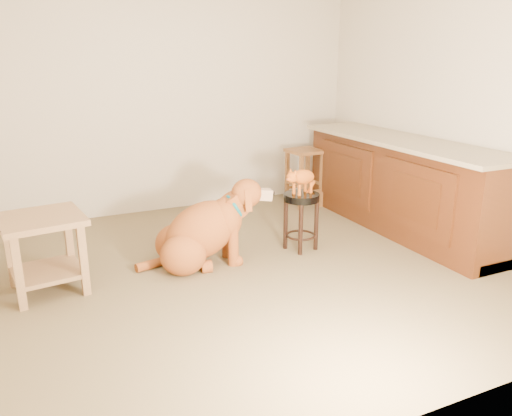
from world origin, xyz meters
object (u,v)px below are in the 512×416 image
padded_stool (301,210)px  side_table (44,242)px  wood_stool (304,177)px  golden_retriever (203,232)px  tabby_kitten (301,178)px

padded_stool → side_table: side_table is taller
wood_stool → golden_retriever: bearing=-144.8°
wood_stool → golden_retriever: (-1.68, -1.18, -0.06)m
golden_retriever → padded_stool: bearing=3.8°
tabby_kitten → side_table: bearing=163.7°
side_table → golden_retriever: 1.24m
side_table → golden_retriever: (1.24, -0.02, -0.10)m
golden_retriever → tabby_kitten: bearing=3.7°
side_table → wood_stool: bearing=21.8°
padded_stool → tabby_kitten: size_ratio=1.32×
padded_stool → side_table: (-2.17, 0.06, 0.01)m
side_table → golden_retriever: size_ratio=0.53×
padded_stool → tabby_kitten: tabby_kitten is taller
tabby_kitten → wood_stool: bearing=43.8°
wood_stool → tabby_kitten: size_ratio=1.68×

